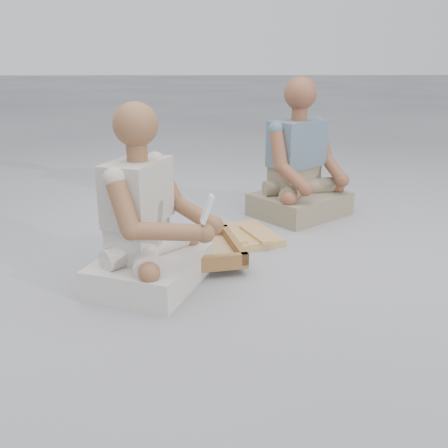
{
  "coord_description": "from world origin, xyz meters",
  "views": [
    {
      "loc": [
        -0.18,
        -1.96,
        0.98
      ],
      "look_at": [
        -0.12,
        0.08,
        0.3
      ],
      "focal_mm": 40.0,
      "sensor_mm": 36.0,
      "label": 1
    }
  ],
  "objects_px": {
    "carved_panel": "(221,239)",
    "tool_tray": "(182,252)",
    "companion": "(300,171)",
    "craftsman": "(148,226)"
  },
  "relations": [
    {
      "from": "carved_panel",
      "to": "tool_tray",
      "type": "bearing_deg",
      "value": -123.69
    },
    {
      "from": "craftsman",
      "to": "companion",
      "type": "relative_size",
      "value": 0.93
    },
    {
      "from": "tool_tray",
      "to": "companion",
      "type": "xyz_separation_m",
      "value": [
        0.72,
        0.82,
        0.23
      ]
    },
    {
      "from": "carved_panel",
      "to": "craftsman",
      "type": "relative_size",
      "value": 0.74
    },
    {
      "from": "carved_panel",
      "to": "tool_tray",
      "type": "xyz_separation_m",
      "value": [
        -0.2,
        -0.3,
        0.05
      ]
    },
    {
      "from": "tool_tray",
      "to": "companion",
      "type": "distance_m",
      "value": 1.11
    },
    {
      "from": "craftsman",
      "to": "companion",
      "type": "bearing_deg",
      "value": 161.31
    },
    {
      "from": "craftsman",
      "to": "companion",
      "type": "height_order",
      "value": "companion"
    },
    {
      "from": "tool_tray",
      "to": "carved_panel",
      "type": "bearing_deg",
      "value": 56.31
    },
    {
      "from": "carved_panel",
      "to": "craftsman",
      "type": "bearing_deg",
      "value": -122.36
    }
  ]
}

